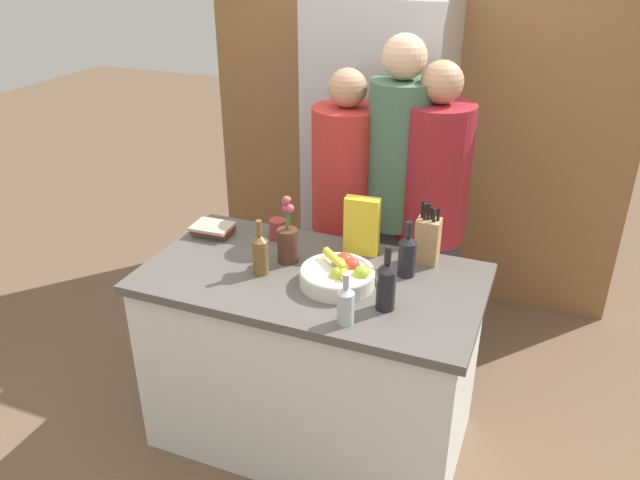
{
  "coord_description": "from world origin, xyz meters",
  "views": [
    {
      "loc": [
        0.89,
        -2.14,
        2.21
      ],
      "look_at": [
        0.0,
        0.1,
        1.01
      ],
      "focal_mm": 35.0,
      "sensor_mm": 36.0,
      "label": 1
    }
  ],
  "objects_px": {
    "refrigerator": "(378,164)",
    "flower_vase": "(288,241)",
    "person_in_blue": "(396,193)",
    "knife_block": "(428,240)",
    "bottle_vinegar": "(260,253)",
    "book_stack": "(213,229)",
    "person_at_sink": "(345,206)",
    "bottle_water": "(346,304)",
    "person_in_red_tee": "(431,212)",
    "bottle_wine": "(407,254)",
    "bottle_oil": "(386,284)",
    "cereal_box": "(362,226)",
    "fruit_bowl": "(339,274)",
    "coffee_mug": "(277,229)"
  },
  "relations": [
    {
      "from": "coffee_mug",
      "to": "person_in_blue",
      "type": "relative_size",
      "value": 0.06
    },
    {
      "from": "book_stack",
      "to": "person_at_sink",
      "type": "height_order",
      "value": "person_at_sink"
    },
    {
      "from": "cereal_box",
      "to": "bottle_water",
      "type": "relative_size",
      "value": 1.29
    },
    {
      "from": "refrigerator",
      "to": "bottle_wine",
      "type": "xyz_separation_m",
      "value": [
        0.47,
        -1.13,
        0.03
      ]
    },
    {
      "from": "coffee_mug",
      "to": "person_in_red_tee",
      "type": "xyz_separation_m",
      "value": [
        0.64,
        0.43,
        0.01
      ]
    },
    {
      "from": "person_in_red_tee",
      "to": "book_stack",
      "type": "bearing_deg",
      "value": -134.83
    },
    {
      "from": "person_at_sink",
      "to": "flower_vase",
      "type": "bearing_deg",
      "value": -103.02
    },
    {
      "from": "bottle_oil",
      "to": "person_at_sink",
      "type": "distance_m",
      "value": 0.95
    },
    {
      "from": "flower_vase",
      "to": "person_in_blue",
      "type": "xyz_separation_m",
      "value": [
        0.32,
        0.62,
        0.04
      ]
    },
    {
      "from": "cereal_box",
      "to": "person_in_blue",
      "type": "height_order",
      "value": "person_in_blue"
    },
    {
      "from": "bottle_oil",
      "to": "person_in_red_tee",
      "type": "height_order",
      "value": "person_in_red_tee"
    },
    {
      "from": "knife_block",
      "to": "person_in_red_tee",
      "type": "height_order",
      "value": "person_in_red_tee"
    },
    {
      "from": "book_stack",
      "to": "bottle_vinegar",
      "type": "xyz_separation_m",
      "value": [
        0.38,
        -0.25,
        0.07
      ]
    },
    {
      "from": "fruit_bowl",
      "to": "coffee_mug",
      "type": "height_order",
      "value": "fruit_bowl"
    },
    {
      "from": "refrigerator",
      "to": "flower_vase",
      "type": "xyz_separation_m",
      "value": [
        -0.05,
        -1.2,
        0.04
      ]
    },
    {
      "from": "bottle_wine",
      "to": "person_in_blue",
      "type": "xyz_separation_m",
      "value": [
        -0.2,
        0.54,
        0.04
      ]
    },
    {
      "from": "bottle_oil",
      "to": "person_in_blue",
      "type": "distance_m",
      "value": 0.85
    },
    {
      "from": "bottle_oil",
      "to": "person_in_blue",
      "type": "height_order",
      "value": "person_in_blue"
    },
    {
      "from": "cereal_box",
      "to": "bottle_wine",
      "type": "height_order",
      "value": "cereal_box"
    },
    {
      "from": "bottle_vinegar",
      "to": "bottle_wine",
      "type": "relative_size",
      "value": 1.0
    },
    {
      "from": "fruit_bowl",
      "to": "book_stack",
      "type": "xyz_separation_m",
      "value": [
        -0.73,
        0.22,
        -0.02
      ]
    },
    {
      "from": "bottle_oil",
      "to": "refrigerator",
      "type": "bearing_deg",
      "value": 108.0
    },
    {
      "from": "fruit_bowl",
      "to": "coffee_mug",
      "type": "relative_size",
      "value": 2.97
    },
    {
      "from": "flower_vase",
      "to": "person_in_blue",
      "type": "distance_m",
      "value": 0.7
    },
    {
      "from": "refrigerator",
      "to": "person_in_red_tee",
      "type": "height_order",
      "value": "refrigerator"
    },
    {
      "from": "refrigerator",
      "to": "bottle_vinegar",
      "type": "height_order",
      "value": "refrigerator"
    },
    {
      "from": "bottle_wine",
      "to": "cereal_box",
      "type": "bearing_deg",
      "value": 153.23
    },
    {
      "from": "flower_vase",
      "to": "bottle_water",
      "type": "xyz_separation_m",
      "value": [
        0.4,
        -0.36,
        -0.02
      ]
    },
    {
      "from": "book_stack",
      "to": "cereal_box",
      "type": "bearing_deg",
      "value": 6.5
    },
    {
      "from": "bottle_water",
      "to": "person_at_sink",
      "type": "relative_size",
      "value": 0.13
    },
    {
      "from": "refrigerator",
      "to": "cereal_box",
      "type": "distance_m",
      "value": 1.03
    },
    {
      "from": "person_in_blue",
      "to": "knife_block",
      "type": "bearing_deg",
      "value": -58.77
    },
    {
      "from": "cereal_box",
      "to": "flower_vase",
      "type": "bearing_deg",
      "value": -144.29
    },
    {
      "from": "bottle_wine",
      "to": "person_in_red_tee",
      "type": "bearing_deg",
      "value": 91.99
    },
    {
      "from": "flower_vase",
      "to": "person_at_sink",
      "type": "xyz_separation_m",
      "value": [
        0.05,
        0.62,
        -0.08
      ]
    },
    {
      "from": "knife_block",
      "to": "book_stack",
      "type": "height_order",
      "value": "knife_block"
    },
    {
      "from": "knife_block",
      "to": "person_in_blue",
      "type": "xyz_separation_m",
      "value": [
        -0.25,
        0.39,
        0.03
      ]
    },
    {
      "from": "knife_block",
      "to": "person_in_blue",
      "type": "height_order",
      "value": "person_in_blue"
    },
    {
      "from": "flower_vase",
      "to": "bottle_wine",
      "type": "xyz_separation_m",
      "value": [
        0.52,
        0.08,
        -0.0
      ]
    },
    {
      "from": "fruit_bowl",
      "to": "bottle_wine",
      "type": "height_order",
      "value": "bottle_wine"
    },
    {
      "from": "bottle_vinegar",
      "to": "book_stack",
      "type": "bearing_deg",
      "value": 146.46
    },
    {
      "from": "fruit_bowl",
      "to": "bottle_wine",
      "type": "relative_size",
      "value": 1.26
    },
    {
      "from": "bottle_wine",
      "to": "person_in_blue",
      "type": "relative_size",
      "value": 0.14
    },
    {
      "from": "person_in_blue",
      "to": "bottle_water",
      "type": "bearing_deg",
      "value": -86.59
    },
    {
      "from": "fruit_bowl",
      "to": "cereal_box",
      "type": "relative_size",
      "value": 1.17
    },
    {
      "from": "flower_vase",
      "to": "book_stack",
      "type": "xyz_separation_m",
      "value": [
        -0.45,
        0.12,
        -0.07
      ]
    },
    {
      "from": "cereal_box",
      "to": "coffee_mug",
      "type": "bearing_deg",
      "value": -179.0
    },
    {
      "from": "coffee_mug",
      "to": "bottle_vinegar",
      "type": "bearing_deg",
      "value": -76.99
    },
    {
      "from": "cereal_box",
      "to": "bottle_vinegar",
      "type": "height_order",
      "value": "cereal_box"
    },
    {
      "from": "bottle_oil",
      "to": "bottle_water",
      "type": "height_order",
      "value": "bottle_oil"
    }
  ]
}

